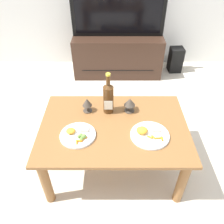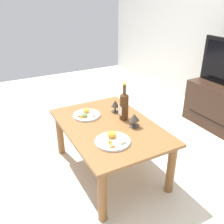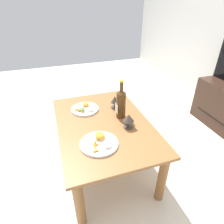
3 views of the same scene
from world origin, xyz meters
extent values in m
plane|color=beige|center=(0.00, 0.00, 0.00)|extent=(6.40, 6.40, 0.00)
cube|color=brown|center=(0.00, 0.00, 0.47)|extent=(1.10, 0.75, 0.03)
cylinder|color=brown|center=(-0.49, -0.31, 0.23)|extent=(0.07, 0.07, 0.46)
cylinder|color=brown|center=(0.49, -0.31, 0.23)|extent=(0.07, 0.07, 0.46)
cylinder|color=brown|center=(-0.49, 0.31, 0.23)|extent=(0.07, 0.07, 0.46)
cylinder|color=brown|center=(0.49, 0.31, 0.23)|extent=(0.07, 0.07, 0.46)
cylinder|color=#4C2D14|center=(-0.04, 0.17, 0.59)|extent=(0.08, 0.08, 0.23)
cone|color=#4C2D14|center=(-0.04, 0.17, 0.72)|extent=(0.08, 0.08, 0.04)
cylinder|color=#4C2D14|center=(-0.04, 0.17, 0.77)|extent=(0.03, 0.03, 0.07)
cylinder|color=yellow|center=(-0.04, 0.17, 0.82)|extent=(0.03, 0.03, 0.02)
cube|color=silver|center=(-0.04, 0.13, 0.57)|extent=(0.06, 0.00, 0.08)
cylinder|color=#473D33|center=(-0.21, 0.17, 0.48)|extent=(0.07, 0.07, 0.01)
cylinder|color=#473D33|center=(-0.21, 0.17, 0.51)|extent=(0.02, 0.02, 0.05)
cone|color=#473D33|center=(-0.21, 0.17, 0.57)|extent=(0.08, 0.08, 0.06)
cylinder|color=#473D33|center=(0.13, 0.17, 0.48)|extent=(0.08, 0.08, 0.01)
cylinder|color=#473D33|center=(0.13, 0.17, 0.51)|extent=(0.02, 0.02, 0.05)
cone|color=#473D33|center=(0.13, 0.17, 0.57)|extent=(0.09, 0.09, 0.06)
cylinder|color=white|center=(-0.26, -0.10, 0.49)|extent=(0.26, 0.26, 0.01)
torus|color=white|center=(-0.26, -0.10, 0.49)|extent=(0.25, 0.25, 0.01)
ellipsoid|color=orange|center=(-0.31, -0.08, 0.51)|extent=(0.07, 0.06, 0.04)
cube|color=beige|center=(-0.21, -0.06, 0.50)|extent=(0.06, 0.05, 0.02)
cylinder|color=orange|center=(-0.25, -0.18, 0.50)|extent=(0.02, 0.04, 0.01)
cylinder|color=orange|center=(-0.24, -0.17, 0.50)|extent=(0.04, 0.02, 0.01)
cylinder|color=orange|center=(-0.22, -0.16, 0.50)|extent=(0.03, 0.04, 0.01)
cylinder|color=orange|center=(-0.22, -0.16, 0.50)|extent=(0.02, 0.04, 0.01)
cylinder|color=orange|center=(-0.21, -0.14, 0.50)|extent=(0.04, 0.03, 0.01)
sphere|color=olive|center=(-0.24, -0.13, 0.50)|extent=(0.02, 0.02, 0.02)
sphere|color=olive|center=(-0.22, -0.16, 0.51)|extent=(0.03, 0.03, 0.03)
sphere|color=olive|center=(-0.21, -0.14, 0.51)|extent=(0.03, 0.03, 0.03)
sphere|color=olive|center=(-0.23, -0.12, 0.51)|extent=(0.03, 0.03, 0.03)
sphere|color=olive|center=(-0.21, -0.13, 0.51)|extent=(0.03, 0.03, 0.03)
cylinder|color=white|center=(0.26, -0.10, 0.49)|extent=(0.28, 0.28, 0.01)
torus|color=white|center=(0.26, -0.10, 0.49)|extent=(0.28, 0.28, 0.01)
ellipsoid|color=orange|center=(0.20, -0.08, 0.51)|extent=(0.08, 0.07, 0.04)
cube|color=beige|center=(0.30, -0.05, 0.50)|extent=(0.06, 0.05, 0.02)
cylinder|color=orange|center=(0.33, -0.15, 0.50)|extent=(0.01, 0.04, 0.01)
cylinder|color=orange|center=(0.31, -0.14, 0.50)|extent=(0.04, 0.01, 0.01)
cylinder|color=orange|center=(0.28, -0.13, 0.50)|extent=(0.03, 0.04, 0.01)
cylinder|color=orange|center=(0.25, -0.13, 0.50)|extent=(0.04, 0.03, 0.01)
camera|label=1|loc=(-0.01, -1.24, 1.66)|focal=36.90mm
camera|label=2|loc=(1.67, -0.88, 1.52)|focal=39.72mm
camera|label=3|loc=(1.27, -0.34, 1.39)|focal=30.41mm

